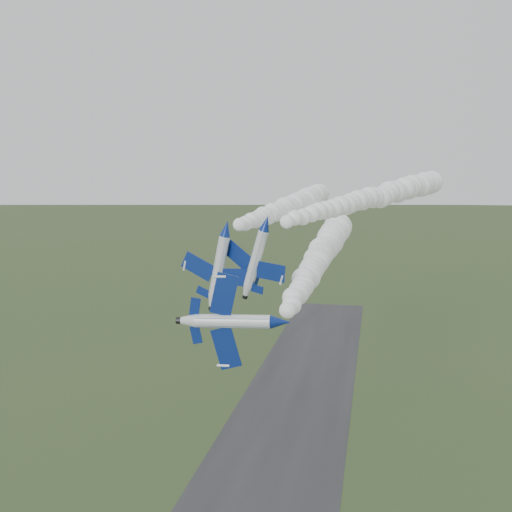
% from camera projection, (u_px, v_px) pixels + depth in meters
% --- Properties ---
extents(runway, '(24.00, 260.00, 0.04)m').
position_uv_depth(runway, '(267.00, 480.00, 91.59)').
color(runway, '#2D2E30').
rests_on(runway, ground).
extents(jet_lead, '(2.95, 11.62, 9.60)m').
position_uv_depth(jet_lead, '(281.00, 322.00, 55.49)').
color(jet_lead, silver).
extents(smoke_trail_jet_lead, '(7.81, 73.01, 5.66)m').
position_uv_depth(smoke_trail_jet_lead, '(322.00, 253.00, 92.78)').
color(smoke_trail_jet_lead, white).
extents(jet_pair_left, '(9.92, 12.04, 3.42)m').
position_uv_depth(jet_pair_left, '(226.00, 228.00, 72.27)').
color(jet_pair_left, silver).
extents(smoke_trail_jet_pair_left, '(12.38, 71.14, 4.91)m').
position_uv_depth(smoke_trail_jet_pair_left, '(291.00, 205.00, 108.70)').
color(smoke_trail_jet_pair_left, white).
extents(jet_pair_right, '(9.04, 10.91, 3.67)m').
position_uv_depth(jet_pair_right, '(266.00, 223.00, 69.96)').
color(jet_pair_right, silver).
extents(smoke_trail_jet_pair_right, '(28.64, 60.85, 4.83)m').
position_uv_depth(smoke_trail_jet_pair_right, '(377.00, 197.00, 97.75)').
color(smoke_trail_jet_pair_right, white).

